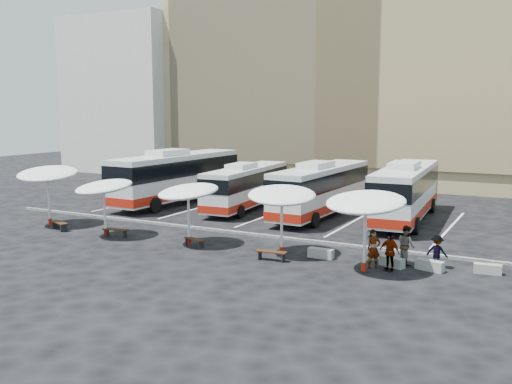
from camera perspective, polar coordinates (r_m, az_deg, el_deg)
The scene contains 26 objects.
ground at distance 34.24m, azimuth -3.84°, elevation -4.17°, with size 120.00×120.00×0.00m, color black.
sandstone_building at distance 63.03m, azimuth 11.84°, elevation 12.89°, with size 42.00×18.25×29.60m.
apartment_block at distance 72.57m, azimuth -11.24°, elevation 9.41°, with size 14.00×14.00×18.00m, color silver.
curb_divider at distance 34.64m, azimuth -3.40°, elevation -3.90°, with size 34.00×0.25×0.15m, color black.
bay_lines at distance 41.12m, azimuth 2.02°, elevation -2.05°, with size 24.15×12.00×0.01m.
bus_0 at distance 45.50m, azimuth -7.87°, elevation 1.67°, with size 3.53×13.62×4.29m.
bus_1 at distance 42.36m, azimuth -0.93°, elevation 0.69°, with size 3.19×11.12×3.48m.
bus_2 at distance 39.80m, azimuth 6.56°, elevation 0.42°, with size 3.11×12.21×3.85m.
bus_3 at distance 39.21m, azimuth 14.77°, elevation 0.19°, with size 3.57×12.76×4.00m.
sunshade_0 at distance 38.41m, azimuth -20.11°, elevation 1.70°, with size 4.92×4.95×3.90m.
sunshade_1 at distance 34.09m, azimuth -14.97°, elevation 0.47°, with size 4.25×4.28×3.42m.
sunshade_2 at distance 31.08m, azimuth -6.79°, elevation 0.01°, with size 4.29×4.32×3.46m.
sunshade_3 at distance 28.77m, azimuth 2.60°, elevation -0.34°, with size 4.58×4.60×3.61m.
sunshade_4 at distance 26.16m, azimuth 10.91°, elevation -1.05°, with size 4.03×4.07×3.77m.
wood_bench_0 at distance 37.11m, azimuth -19.06°, elevation -3.03°, with size 1.70×1.04×0.51m.
wood_bench_1 at distance 34.22m, azimuth -13.87°, elevation -3.78°, with size 1.59×0.63×0.47m.
wood_bench_2 at distance 31.16m, azimuth -6.16°, elevation -4.84°, with size 1.44×0.76×0.43m.
wood_bench_3 at distance 28.12m, azimuth 1.55°, elevation -6.15°, with size 1.58×0.54×0.48m.
conc_bench_0 at distance 28.81m, azimuth 6.50°, elevation -6.11°, with size 1.28×0.43×0.48m, color gray.
conc_bench_1 at distance 27.84m, azimuth 13.44°, elevation -6.82°, with size 1.23×0.41×0.46m, color gray.
conc_bench_2 at distance 27.65m, azimuth 16.98°, elevation -7.04°, with size 1.29×0.43×0.48m, color gray.
conc_bench_3 at distance 28.00m, azimuth 22.15°, elevation -7.14°, with size 1.19×0.40×0.45m, color gray.
passenger_0 at distance 27.23m, azimuth 11.69°, elevation -5.60°, with size 0.67×0.44×1.84m, color black.
passenger_1 at distance 28.19m, azimuth 14.85°, elevation -5.16°, with size 0.93×0.72×1.91m, color black.
passenger_2 at distance 26.94m, azimuth 13.19°, elevation -5.82°, with size 1.07×0.44×1.82m, color black.
passenger_3 at distance 28.00m, azimuth 17.66°, elevation -5.73°, with size 1.01×0.58×1.57m, color black.
Camera 1 is at (17.61, -28.43, 7.37)m, focal length 40.00 mm.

